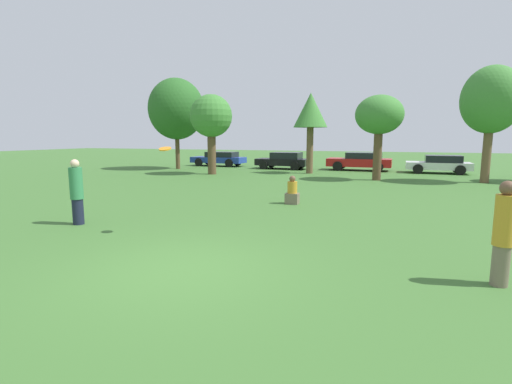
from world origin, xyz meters
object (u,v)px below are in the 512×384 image
Objects in this scene: tree_2 at (311,112)px; parked_car_blue at (219,158)px; frisbee at (165,149)px; tree_4 at (491,101)px; bystander_sitting at (292,192)px; parked_car_red at (360,161)px; tree_3 at (379,116)px; parked_car_black at (284,160)px; parked_car_white at (439,164)px; tree_0 at (176,109)px; person_thrower at (77,192)px; tree_1 at (211,117)px; person_catcher at (504,233)px.

parked_car_blue is at bearing 156.00° from tree_2.
tree_4 is at bearing 56.72° from frisbee.
parked_car_red is at bearing 85.61° from bystander_sitting.
parked_car_blue is at bearing 153.40° from tree_3.
frisbee is at bearing -89.89° from tree_2.
parked_car_blue is at bearing -7.40° from parked_car_black.
parked_car_red is 5.14m from parked_car_white.
frisbee is at bearing -59.06° from tree_0.
parked_car_red is at bearing -172.47° from parked_car_black.
tree_3 is 14.57m from parked_car_blue.
parked_car_white is at bearing 178.85° from parked_car_blue.
tree_2 is 5.09m from parked_car_black.
tree_4 is at bearing 109.71° from parked_car_white.
parked_car_black is (-6.94, 5.49, -2.86)m from tree_3.
tree_3 is 1.16× the size of parked_car_white.
person_thrower is 22.61m from parked_car_white.
tree_4 is at bearing 159.95° from parked_car_black.
bystander_sitting is at bearing 71.11° from frisbee.
parked_car_blue is 11.39m from parked_car_red.
parked_car_blue is (-2.56, 6.45, -3.00)m from tree_1.
parked_car_white is (3.75, 5.66, -2.89)m from tree_3.
parked_car_white is (13.95, 5.71, -3.01)m from tree_1.
tree_2 is at bearing 157.39° from parked_car_blue.
tree_3 reaches higher than parked_car_white.
tree_4 reaches higher than bystander_sitting.
bystander_sitting is 12.28m from tree_2.
tree_0 reaches higher than bystander_sitting.
frisbee is 19.91m from parked_car_black.
person_thrower reaches higher than parked_car_white.
tree_0 is at bearing 173.93° from tree_4.
tree_2 is (-1.83, 11.60, 3.59)m from bystander_sitting.
tree_2 is at bearing 168.39° from tree_4.
bystander_sitting is at bearing 125.10° from parked_car_blue.
tree_2 is 1.16× the size of parked_car_blue.
person_catcher is 1.67× the size of bystander_sitting.
tree_1 is 11.15m from parked_car_red.
bystander_sitting is 0.25× the size of parked_car_white.
tree_3 is (7.27, 14.09, 2.61)m from person_thrower.
parked_car_white is (8.08, 19.85, -1.48)m from frisbee.
tree_2 is at bearing 21.73° from parked_car_white.
person_thrower reaches higher than parked_car_black.
parked_car_blue is at bearing 112.28° from frisbee.
tree_1 is 1.13× the size of parked_car_blue.
bystander_sitting is 0.23× the size of parked_car_red.
tree_1 is 1.13× the size of parked_car_red.
tree_0 is at bearing 119.23° from person_thrower.
parked_car_white is at bearing 108.32° from tree_4.
person_catcher is 0.38× the size of parked_car_blue.
tree_1 is at bearing 113.04° from parked_car_blue.
tree_1 reaches higher than parked_car_blue.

